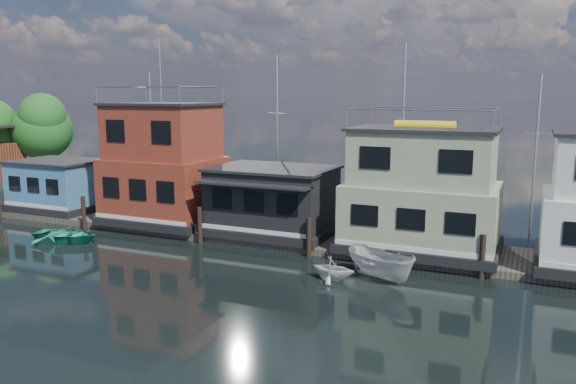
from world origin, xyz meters
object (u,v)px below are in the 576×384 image
at_px(houseboat_red, 164,166).
at_px(houseboat_dark, 273,200).
at_px(houseboat_blue, 59,185).
at_px(motorboat, 381,264).
at_px(houseboat_green, 422,192).
at_px(dinghy_white, 332,268).
at_px(dinghy_teal, 66,235).

relative_size(houseboat_red, houseboat_dark, 1.60).
height_order(houseboat_blue, motorboat, houseboat_blue).
bearing_deg(motorboat, houseboat_green, 20.15).
height_order(houseboat_red, houseboat_dark, houseboat_red).
distance_m(houseboat_red, dinghy_white, 15.56).
bearing_deg(houseboat_green, dinghy_white, -117.26).
distance_m(houseboat_red, houseboat_dark, 8.18).
xyz_separation_m(dinghy_white, motorboat, (2.16, 0.87, 0.22)).
height_order(houseboat_red, houseboat_green, houseboat_red).
bearing_deg(motorboat, houseboat_red, 102.77).
bearing_deg(dinghy_teal, motorboat, -97.90).
bearing_deg(houseboat_red, motorboat, -17.33).
distance_m(houseboat_dark, dinghy_teal, 12.67).
xyz_separation_m(houseboat_red, houseboat_green, (17.00, 0.00, -0.55)).
xyz_separation_m(houseboat_red, dinghy_teal, (-3.13, -5.72, -3.68)).
distance_m(houseboat_blue, houseboat_green, 26.53).
bearing_deg(houseboat_blue, dinghy_white, -14.12).
relative_size(houseboat_red, dinghy_teal, 2.91).
bearing_deg(houseboat_green, houseboat_red, -180.00).
height_order(motorboat, dinghy_teal, motorboat).
height_order(houseboat_red, dinghy_teal, houseboat_red).
xyz_separation_m(houseboat_red, dinghy_white, (13.96, -5.90, -3.52)).
xyz_separation_m(houseboat_red, motorboat, (16.12, -5.03, -3.31)).
bearing_deg(houseboat_red, houseboat_blue, -180.00).
bearing_deg(houseboat_dark, dinghy_white, -44.62).
bearing_deg(houseboat_green, motorboat, -99.94).
bearing_deg(dinghy_white, houseboat_dark, 47.51).
xyz_separation_m(houseboat_dark, dinghy_white, (5.96, -5.88, -1.84)).
xyz_separation_m(houseboat_blue, houseboat_green, (26.50, 0.00, 1.34)).
xyz_separation_m(houseboat_blue, motorboat, (25.62, -5.03, -1.41)).
distance_m(houseboat_blue, houseboat_red, 9.69).
distance_m(houseboat_blue, motorboat, 26.15).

